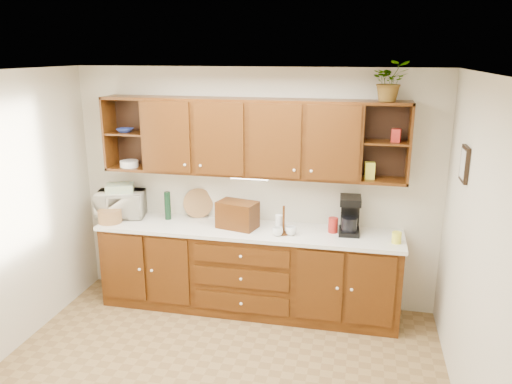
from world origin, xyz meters
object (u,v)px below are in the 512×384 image
at_px(bread_box, 237,215).
at_px(coffee_maker, 350,215).
at_px(potted_plant, 390,81).
at_px(microwave, 121,204).

height_order(bread_box, coffee_maker, coffee_maker).
bearing_deg(coffee_maker, potted_plant, 0.74).
bearing_deg(microwave, bread_box, -17.79).
height_order(microwave, bread_box, microwave).
height_order(coffee_maker, potted_plant, potted_plant).
bearing_deg(bread_box, microwave, -169.49).
xyz_separation_m(microwave, bread_box, (1.38, -0.09, -0.00)).
relative_size(microwave, potted_plant, 1.37).
bearing_deg(coffee_maker, bread_box, -178.01).
bearing_deg(microwave, coffee_maker, -14.13).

